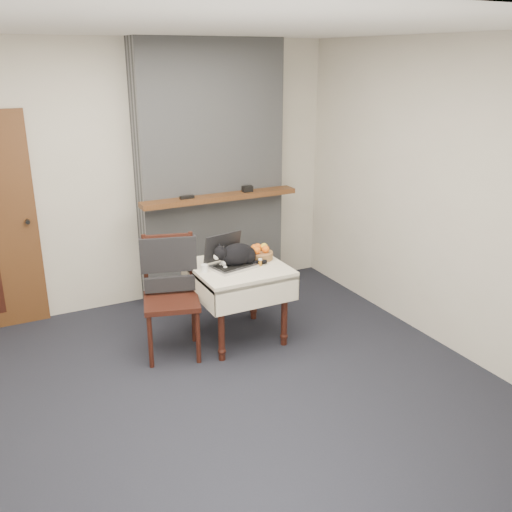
{
  "coord_description": "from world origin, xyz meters",
  "views": [
    {
      "loc": [
        -1.29,
        -3.47,
        2.43
      ],
      "look_at": [
        0.83,
        0.7,
        0.78
      ],
      "focal_mm": 40.0,
      "sensor_mm": 36.0,
      "label": 1
    }
  ],
  "objects_px": {
    "cream_jar": "(204,268)",
    "pill_bottle": "(260,262)",
    "cat": "(238,255)",
    "fruit_basket": "(260,253)",
    "chair": "(170,278)",
    "laptop": "(229,258)",
    "side_table": "(238,278)"
  },
  "relations": [
    {
      "from": "cream_jar",
      "to": "pill_bottle",
      "type": "bearing_deg",
      "value": -9.3
    },
    {
      "from": "pill_bottle",
      "to": "cat",
      "type": "bearing_deg",
      "value": 152.38
    },
    {
      "from": "pill_bottle",
      "to": "fruit_basket",
      "type": "distance_m",
      "value": 0.18
    },
    {
      "from": "cat",
      "to": "cream_jar",
      "type": "height_order",
      "value": "cat"
    },
    {
      "from": "cat",
      "to": "chair",
      "type": "xyz_separation_m",
      "value": [
        -0.59,
        0.09,
        -0.14
      ]
    },
    {
      "from": "laptop",
      "to": "chair",
      "type": "distance_m",
      "value": 0.54
    },
    {
      "from": "chair",
      "to": "side_table",
      "type": "bearing_deg",
      "value": 7.26
    },
    {
      "from": "cream_jar",
      "to": "fruit_basket",
      "type": "bearing_deg",
      "value": 8.32
    },
    {
      "from": "laptop",
      "to": "fruit_basket",
      "type": "height_order",
      "value": "laptop"
    },
    {
      "from": "laptop",
      "to": "pill_bottle",
      "type": "relative_size",
      "value": 6.48
    },
    {
      "from": "chair",
      "to": "pill_bottle",
      "type": "bearing_deg",
      "value": 2.32
    },
    {
      "from": "cat",
      "to": "side_table",
      "type": "bearing_deg",
      "value": 29.24
    },
    {
      "from": "cat",
      "to": "chair",
      "type": "bearing_deg",
      "value": 167.27
    },
    {
      "from": "side_table",
      "to": "laptop",
      "type": "distance_m",
      "value": 0.2
    },
    {
      "from": "cream_jar",
      "to": "fruit_basket",
      "type": "relative_size",
      "value": 0.29
    },
    {
      "from": "cat",
      "to": "pill_bottle",
      "type": "bearing_deg",
      "value": -31.54
    },
    {
      "from": "side_table",
      "to": "cream_jar",
      "type": "bearing_deg",
      "value": -177.64
    },
    {
      "from": "cat",
      "to": "fruit_basket",
      "type": "bearing_deg",
      "value": 12.11
    },
    {
      "from": "side_table",
      "to": "laptop",
      "type": "bearing_deg",
      "value": 155.37
    },
    {
      "from": "cat",
      "to": "pill_bottle",
      "type": "distance_m",
      "value": 0.21
    },
    {
      "from": "laptop",
      "to": "fruit_basket",
      "type": "xyz_separation_m",
      "value": [
        0.32,
        0.04,
        -0.02
      ]
    },
    {
      "from": "pill_bottle",
      "to": "chair",
      "type": "xyz_separation_m",
      "value": [
        -0.76,
        0.18,
        -0.08
      ]
    },
    {
      "from": "cream_jar",
      "to": "pill_bottle",
      "type": "relative_size",
      "value": 1.0
    },
    {
      "from": "side_table",
      "to": "chair",
      "type": "relative_size",
      "value": 0.76
    },
    {
      "from": "side_table",
      "to": "cat",
      "type": "bearing_deg",
      "value": -146.83
    },
    {
      "from": "cream_jar",
      "to": "cat",
      "type": "bearing_deg",
      "value": 1.87
    },
    {
      "from": "laptop",
      "to": "cat",
      "type": "bearing_deg",
      "value": -39.94
    },
    {
      "from": "pill_bottle",
      "to": "side_table",
      "type": "bearing_deg",
      "value": 151.02
    },
    {
      "from": "side_table",
      "to": "laptop",
      "type": "xyz_separation_m",
      "value": [
        -0.07,
        0.03,
        0.18
      ]
    },
    {
      "from": "pill_bottle",
      "to": "laptop",
      "type": "bearing_deg",
      "value": 152.29
    },
    {
      "from": "cat",
      "to": "cream_jar",
      "type": "bearing_deg",
      "value": 177.95
    },
    {
      "from": "cream_jar",
      "to": "side_table",
      "type": "bearing_deg",
      "value": 2.36
    }
  ]
}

